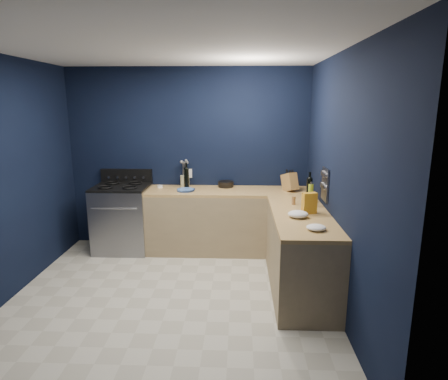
{
  "coord_description": "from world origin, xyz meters",
  "views": [
    {
      "loc": [
        0.74,
        -3.77,
        2.09
      ],
      "look_at": [
        0.55,
        1.0,
        1.0
      ],
      "focal_mm": 30.45,
      "sensor_mm": 36.0,
      "label": 1
    }
  ],
  "objects_px": {
    "gas_range": "(123,219)",
    "plate_stack": "(186,190)",
    "crouton_bag": "(309,203)",
    "knife_block": "(290,182)",
    "utensil_crock": "(185,181)"
  },
  "relations": [
    {
      "from": "plate_stack",
      "to": "crouton_bag",
      "type": "xyz_separation_m",
      "value": [
        1.52,
        -1.04,
        0.1
      ]
    },
    {
      "from": "plate_stack",
      "to": "utensil_crock",
      "type": "height_order",
      "value": "utensil_crock"
    },
    {
      "from": "crouton_bag",
      "to": "knife_block",
      "type": "bearing_deg",
      "value": 76.82
    },
    {
      "from": "utensil_crock",
      "to": "knife_block",
      "type": "xyz_separation_m",
      "value": [
        1.5,
        -0.22,
        0.04
      ]
    },
    {
      "from": "gas_range",
      "to": "knife_block",
      "type": "height_order",
      "value": "knife_block"
    },
    {
      "from": "plate_stack",
      "to": "utensil_crock",
      "type": "xyz_separation_m",
      "value": [
        -0.05,
        0.31,
        0.07
      ]
    },
    {
      "from": "utensil_crock",
      "to": "plate_stack",
      "type": "bearing_deg",
      "value": -80.53
    },
    {
      "from": "gas_range",
      "to": "crouton_bag",
      "type": "xyz_separation_m",
      "value": [
        2.45,
        -1.11,
        0.56
      ]
    },
    {
      "from": "plate_stack",
      "to": "crouton_bag",
      "type": "bearing_deg",
      "value": -34.35
    },
    {
      "from": "knife_block",
      "to": "crouton_bag",
      "type": "xyz_separation_m",
      "value": [
        0.07,
        -1.13,
        -0.0
      ]
    },
    {
      "from": "utensil_crock",
      "to": "knife_block",
      "type": "height_order",
      "value": "knife_block"
    },
    {
      "from": "gas_range",
      "to": "utensil_crock",
      "type": "bearing_deg",
      "value": 15.06
    },
    {
      "from": "utensil_crock",
      "to": "crouton_bag",
      "type": "xyz_separation_m",
      "value": [
        1.57,
        -1.34,
        0.04
      ]
    },
    {
      "from": "gas_range",
      "to": "plate_stack",
      "type": "height_order",
      "value": "plate_stack"
    },
    {
      "from": "plate_stack",
      "to": "knife_block",
      "type": "bearing_deg",
      "value": 3.49
    }
  ]
}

